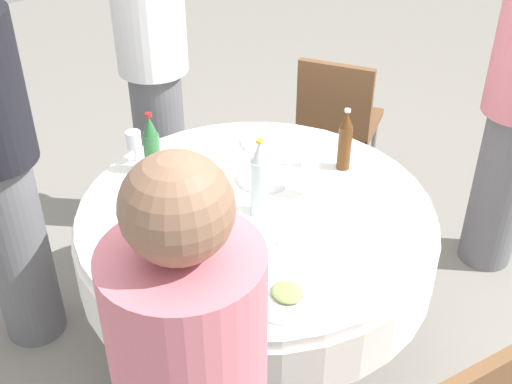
{
  "coord_description": "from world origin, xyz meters",
  "views": [
    {
      "loc": [
        1.6,
        -1.35,
        2.27
      ],
      "look_at": [
        0.0,
        0.0,
        0.82
      ],
      "focal_mm": 47.18,
      "sensor_mm": 36.0,
      "label": 1
    }
  ],
  "objects_px": {
    "bottle_green_front": "(151,145)",
    "chair_west": "(338,117)",
    "dining_table": "(256,238)",
    "wine_glass_north": "(134,141)",
    "bottle_brown_near": "(345,141)",
    "wine_glass_front": "(310,174)",
    "plate_outer": "(266,141)",
    "bottle_clear_rear": "(259,179)",
    "plate_south": "(264,177)",
    "plate_east": "(287,296)",
    "bottle_green_mid": "(181,234)",
    "plate_right": "(160,199)",
    "person_front": "(155,81)"
  },
  "relations": [
    {
      "from": "bottle_green_mid",
      "to": "wine_glass_front",
      "type": "relative_size",
      "value": 1.89
    },
    {
      "from": "bottle_green_mid",
      "to": "wine_glass_north",
      "type": "height_order",
      "value": "bottle_green_mid"
    },
    {
      "from": "dining_table",
      "to": "bottle_green_mid",
      "type": "relative_size",
      "value": 5.13
    },
    {
      "from": "wine_glass_north",
      "to": "chair_west",
      "type": "distance_m",
      "value": 1.29
    },
    {
      "from": "bottle_brown_near",
      "to": "bottle_green_front",
      "type": "distance_m",
      "value": 0.79
    },
    {
      "from": "plate_outer",
      "to": "plate_east",
      "type": "bearing_deg",
      "value": -36.95
    },
    {
      "from": "bottle_green_mid",
      "to": "bottle_clear_rear",
      "type": "distance_m",
      "value": 0.4
    },
    {
      "from": "wine_glass_north",
      "to": "chair_west",
      "type": "height_order",
      "value": "wine_glass_north"
    },
    {
      "from": "bottle_green_mid",
      "to": "wine_glass_front",
      "type": "bearing_deg",
      "value": 91.37
    },
    {
      "from": "plate_south",
      "to": "chair_west",
      "type": "xyz_separation_m",
      "value": [
        -0.45,
        0.92,
        -0.23
      ]
    },
    {
      "from": "bottle_clear_rear",
      "to": "plate_right",
      "type": "xyz_separation_m",
      "value": [
        -0.31,
        -0.25,
        -0.14
      ]
    },
    {
      "from": "bottle_brown_near",
      "to": "bottle_clear_rear",
      "type": "bearing_deg",
      "value": -88.37
    },
    {
      "from": "dining_table",
      "to": "person_front",
      "type": "height_order",
      "value": "person_front"
    },
    {
      "from": "wine_glass_front",
      "to": "plate_outer",
      "type": "relative_size",
      "value": 0.65
    },
    {
      "from": "bottle_green_front",
      "to": "person_front",
      "type": "bearing_deg",
      "value": 145.86
    },
    {
      "from": "plate_south",
      "to": "chair_west",
      "type": "distance_m",
      "value": 1.05
    },
    {
      "from": "bottle_green_mid",
      "to": "chair_west",
      "type": "height_order",
      "value": "bottle_green_mid"
    },
    {
      "from": "bottle_brown_near",
      "to": "wine_glass_front",
      "type": "xyz_separation_m",
      "value": [
        0.05,
        -0.25,
        -0.03
      ]
    },
    {
      "from": "plate_south",
      "to": "plate_east",
      "type": "bearing_deg",
      "value": -34.66
    },
    {
      "from": "bottle_brown_near",
      "to": "plate_right",
      "type": "distance_m",
      "value": 0.79
    },
    {
      "from": "bottle_brown_near",
      "to": "plate_outer",
      "type": "xyz_separation_m",
      "value": [
        -0.36,
        -0.11,
        -0.12
      ]
    },
    {
      "from": "wine_glass_north",
      "to": "person_front",
      "type": "height_order",
      "value": "person_front"
    },
    {
      "from": "bottle_brown_near",
      "to": "wine_glass_front",
      "type": "relative_size",
      "value": 1.89
    },
    {
      "from": "dining_table",
      "to": "bottle_green_mid",
      "type": "distance_m",
      "value": 0.49
    },
    {
      "from": "bottle_green_front",
      "to": "dining_table",
      "type": "bearing_deg",
      "value": 18.05
    },
    {
      "from": "plate_east",
      "to": "dining_table",
      "type": "bearing_deg",
      "value": 151.16
    },
    {
      "from": "wine_glass_front",
      "to": "wine_glass_north",
      "type": "height_order",
      "value": "wine_glass_front"
    },
    {
      "from": "bottle_green_front",
      "to": "chair_west",
      "type": "height_order",
      "value": "bottle_green_front"
    },
    {
      "from": "plate_east",
      "to": "plate_right",
      "type": "bearing_deg",
      "value": -179.21
    },
    {
      "from": "plate_east",
      "to": "chair_west",
      "type": "height_order",
      "value": "chair_west"
    },
    {
      "from": "wine_glass_front",
      "to": "plate_south",
      "type": "height_order",
      "value": "wine_glass_front"
    },
    {
      "from": "bottle_clear_rear",
      "to": "plate_south",
      "type": "xyz_separation_m",
      "value": [
        -0.16,
        0.16,
        -0.14
      ]
    },
    {
      "from": "dining_table",
      "to": "wine_glass_north",
      "type": "height_order",
      "value": "wine_glass_north"
    },
    {
      "from": "bottle_clear_rear",
      "to": "plate_south",
      "type": "bearing_deg",
      "value": 134.91
    },
    {
      "from": "bottle_green_front",
      "to": "wine_glass_front",
      "type": "xyz_separation_m",
      "value": [
        0.54,
        0.37,
        -0.03
      ]
    },
    {
      "from": "bottle_green_front",
      "to": "person_front",
      "type": "xyz_separation_m",
      "value": [
        -0.55,
        0.37,
        -0.02
      ]
    },
    {
      "from": "wine_glass_north",
      "to": "plate_right",
      "type": "xyz_separation_m",
      "value": [
        0.31,
        -0.08,
        -0.09
      ]
    },
    {
      "from": "plate_south",
      "to": "plate_east",
      "type": "relative_size",
      "value": 0.89
    },
    {
      "from": "bottle_clear_rear",
      "to": "wine_glass_front",
      "type": "xyz_separation_m",
      "value": [
        0.04,
        0.22,
        -0.05
      ]
    },
    {
      "from": "dining_table",
      "to": "bottle_brown_near",
      "type": "xyz_separation_m",
      "value": [
        0.01,
        0.47,
        0.28
      ]
    },
    {
      "from": "wine_glass_front",
      "to": "chair_west",
      "type": "xyz_separation_m",
      "value": [
        -0.65,
        0.86,
        -0.32
      ]
    },
    {
      "from": "plate_right",
      "to": "chair_west",
      "type": "height_order",
      "value": "chair_west"
    },
    {
      "from": "plate_right",
      "to": "person_front",
      "type": "relative_size",
      "value": 0.14
    },
    {
      "from": "dining_table",
      "to": "bottle_green_front",
      "type": "xyz_separation_m",
      "value": [
        -0.48,
        -0.16,
        0.27
      ]
    },
    {
      "from": "plate_right",
      "to": "person_front",
      "type": "height_order",
      "value": "person_front"
    },
    {
      "from": "dining_table",
      "to": "wine_glass_front",
      "type": "distance_m",
      "value": 0.33
    },
    {
      "from": "plate_outer",
      "to": "bottle_brown_near",
      "type": "bearing_deg",
      "value": 17.37
    },
    {
      "from": "plate_outer",
      "to": "chair_west",
      "type": "bearing_deg",
      "value": 107.98
    },
    {
      "from": "bottle_clear_rear",
      "to": "plate_outer",
      "type": "height_order",
      "value": "bottle_clear_rear"
    },
    {
      "from": "bottle_green_mid",
      "to": "wine_glass_front",
      "type": "xyz_separation_m",
      "value": [
        -0.01,
        0.62,
        -0.03
      ]
    }
  ]
}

